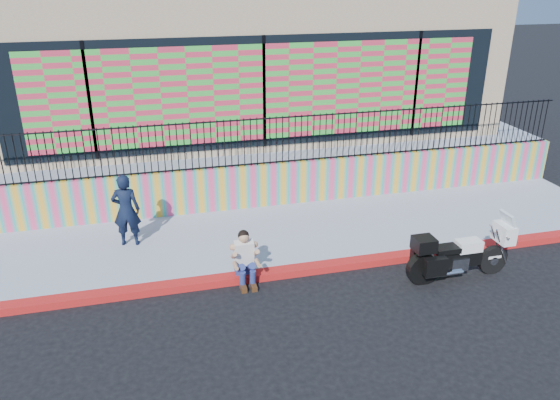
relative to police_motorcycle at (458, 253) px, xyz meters
name	(u,v)px	position (x,y,z in m)	size (l,w,h in m)	color
ground	(310,272)	(-2.76, 0.94, -0.56)	(90.00, 90.00, 0.00)	black
red_curb	(310,269)	(-2.76, 0.94, -0.48)	(16.00, 0.30, 0.15)	maroon
sidewalk	(289,234)	(-2.76, 2.59, -0.48)	(16.00, 3.00, 0.15)	#8F98AC
mural_wall	(273,184)	(-2.76, 4.19, 0.14)	(16.00, 0.20, 1.10)	#FF437D
metal_fence	(272,141)	(-2.76, 4.19, 1.29)	(15.80, 0.04, 1.20)	black
elevated_platform	(237,133)	(-2.76, 9.29, 0.07)	(16.00, 10.00, 1.25)	#8F98AC
storefront_building	(236,54)	(-2.76, 9.07, 2.69)	(14.00, 8.06, 4.00)	tan
police_motorcycle	(458,253)	(0.00, 0.00, 0.00)	(2.14, 0.71, 1.33)	black
police_officer	(126,210)	(-6.32, 2.83, 0.40)	(0.59, 0.39, 1.62)	black
seated_man	(245,263)	(-4.11, 0.85, -0.11)	(0.54, 0.71, 1.06)	navy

